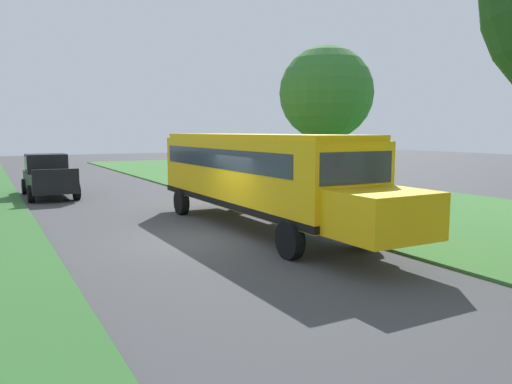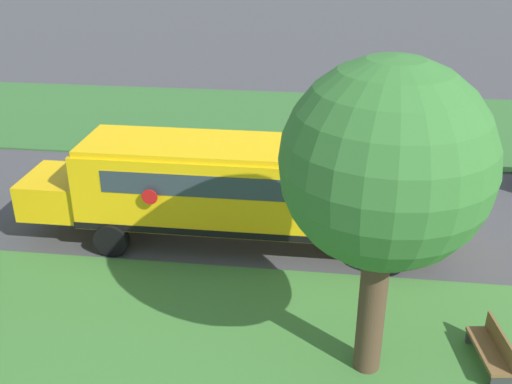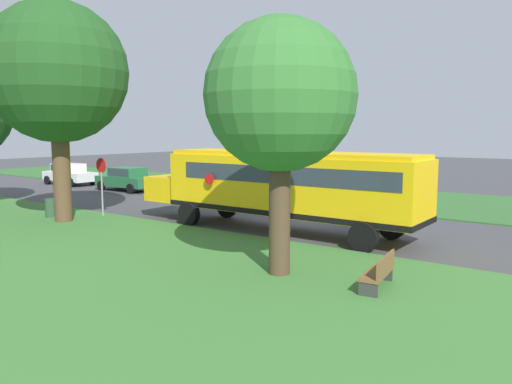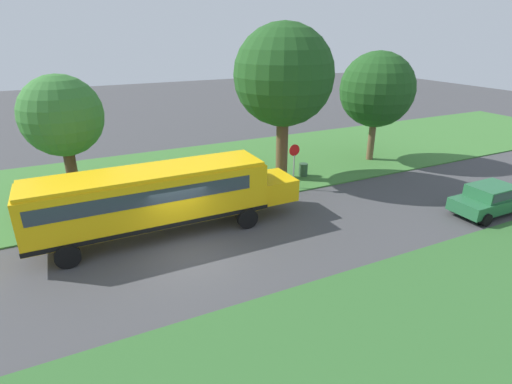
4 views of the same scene
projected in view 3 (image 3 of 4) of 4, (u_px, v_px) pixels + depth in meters
ground_plane at (301, 221)px, 22.06m from camera, size 120.00×120.00×0.00m
grass_verge at (116, 271)px, 14.05m from camera, size 12.00×80.00×0.08m
grass_far_side at (380, 198)px, 29.26m from camera, size 10.00×80.00×0.07m
school_bus at (283, 183)px, 19.48m from camera, size 2.85×12.42×3.16m
car_green_nearest at (127, 178)px, 33.10m from camera, size 2.02×4.40×1.56m
car_white_middle at (69, 173)px, 36.95m from camera, size 2.02×4.40×1.56m
oak_tree_beside_bus at (283, 99)px, 13.14m from camera, size 4.05×4.05×6.91m
oak_tree_roadside_mid at (55, 72)px, 20.95m from camera, size 5.91×5.91×9.36m
stop_sign at (102, 180)px, 22.77m from camera, size 0.08×0.68×2.74m
park_bench at (379, 273)px, 12.32m from camera, size 1.65×0.72×0.92m
trash_bin at (52, 209)px, 22.68m from camera, size 0.56×0.56×0.90m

